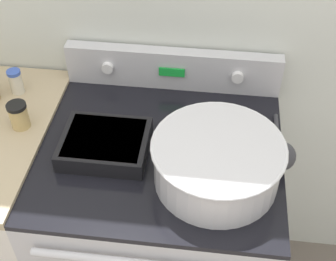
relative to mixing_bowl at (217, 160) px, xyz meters
The scene contains 7 objects.
stove_range 0.58m from the mixing_bowl, 148.40° to the left, with size 0.75×0.72×0.94m.
control_panel 0.46m from the mixing_bowl, 112.25° to the left, with size 0.75×0.07×0.15m.
mixing_bowl is the anchor object (origin of this frame).
casserole_dish 0.35m from the mixing_bowl, 167.83° to the left, with size 0.26×0.22×0.06m.
ladle 0.21m from the mixing_bowl, 23.41° to the left, with size 0.09×0.27×0.09m.
spice_jar_black_cap 0.65m from the mixing_bowl, 167.52° to the left, with size 0.06×0.06×0.09m.
spice_jar_blue_cap 0.77m from the mixing_bowl, 156.33° to the left, with size 0.05×0.05×0.09m.
Camera 1 is at (0.15, -0.67, 1.98)m, focal length 50.00 mm.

